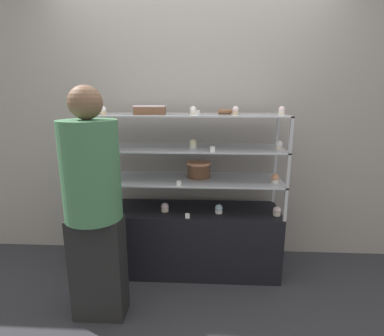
# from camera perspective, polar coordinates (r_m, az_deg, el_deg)

# --- Properties ---
(ground_plane) EXTENTS (20.00, 20.00, 0.00)m
(ground_plane) POSITION_cam_1_polar(r_m,az_deg,el_deg) (2.88, -0.00, -18.50)
(ground_plane) COLOR #2D2D33
(back_wall) EXTENTS (8.00, 0.05, 2.60)m
(back_wall) POSITION_cam_1_polar(r_m,az_deg,el_deg) (2.83, 0.41, 8.90)
(back_wall) COLOR gray
(back_wall) RESTS_ON ground_plane
(display_base) EXTENTS (1.50, 0.46, 0.58)m
(display_base) POSITION_cam_1_polar(r_m,az_deg,el_deg) (2.74, -0.00, -13.40)
(display_base) COLOR black
(display_base) RESTS_ON ground_plane
(display_riser_lower) EXTENTS (1.50, 0.46, 0.27)m
(display_riser_lower) POSITION_cam_1_polar(r_m,az_deg,el_deg) (2.54, -0.00, -2.41)
(display_riser_lower) COLOR #B7B7BC
(display_riser_lower) RESTS_ON display_base
(display_riser_middle) EXTENTS (1.50, 0.46, 0.27)m
(display_riser_middle) POSITION_cam_1_polar(r_m,az_deg,el_deg) (2.48, -0.00, 3.62)
(display_riser_middle) COLOR #B7B7BC
(display_riser_middle) RESTS_ON display_riser_lower
(display_riser_upper) EXTENTS (1.50, 0.46, 0.27)m
(display_riser_upper) POSITION_cam_1_polar(r_m,az_deg,el_deg) (2.45, -0.00, 9.87)
(display_riser_upper) COLOR #B7B7BC
(display_riser_upper) RESTS_ON display_riser_middle
(layer_cake_centerpiece) EXTENTS (0.20, 0.20, 0.14)m
(layer_cake_centerpiece) POSITION_cam_1_polar(r_m,az_deg,el_deg) (2.57, 1.30, -0.27)
(layer_cake_centerpiece) COLOR brown
(layer_cake_centerpiece) RESTS_ON display_riser_lower
(sheet_cake_frosted) EXTENTS (0.25, 0.12, 0.07)m
(sheet_cake_frosted) POSITION_cam_1_polar(r_m,az_deg,el_deg) (2.44, -8.03, 10.90)
(sheet_cake_frosted) COLOR brown
(sheet_cake_frosted) RESTS_ON display_riser_upper
(cupcake_0) EXTENTS (0.06, 0.06, 0.08)m
(cupcake_0) POSITION_cam_1_polar(r_m,az_deg,el_deg) (2.69, -14.90, -6.88)
(cupcake_0) COLOR white
(cupcake_0) RESTS_ON display_base
(cupcake_1) EXTENTS (0.06, 0.06, 0.08)m
(cupcake_1) POSITION_cam_1_polar(r_m,az_deg,el_deg) (2.57, -5.19, -7.48)
(cupcake_1) COLOR beige
(cupcake_1) RESTS_ON display_base
(cupcake_2) EXTENTS (0.06, 0.06, 0.08)m
(cupcake_2) POSITION_cam_1_polar(r_m,az_deg,el_deg) (2.53, 5.12, -7.79)
(cupcake_2) COLOR white
(cupcake_2) RESTS_ON display_base
(cupcake_3) EXTENTS (0.06, 0.06, 0.08)m
(cupcake_3) POSITION_cam_1_polar(r_m,az_deg,el_deg) (2.57, 15.86, -7.92)
(cupcake_3) COLOR beige
(cupcake_3) RESTS_ON display_base
(price_tag_0) EXTENTS (0.04, 0.00, 0.04)m
(price_tag_0) POSITION_cam_1_polar(r_m,az_deg,el_deg) (2.42, -0.87, -9.11)
(price_tag_0) COLOR white
(price_tag_0) RESTS_ON display_base
(cupcake_4) EXTENTS (0.06, 0.06, 0.07)m
(cupcake_4) POSITION_cam_1_polar(r_m,az_deg,el_deg) (2.57, -15.66, -1.59)
(cupcake_4) COLOR white
(cupcake_4) RESTS_ON display_riser_lower
(cupcake_5) EXTENTS (0.06, 0.06, 0.07)m
(cupcake_5) POSITION_cam_1_polar(r_m,az_deg,el_deg) (2.51, 15.54, -1.95)
(cupcake_5) COLOR white
(cupcake_5) RESTS_ON display_riser_lower
(price_tag_1) EXTENTS (0.04, 0.00, 0.04)m
(price_tag_1) POSITION_cam_1_polar(r_m,az_deg,el_deg) (2.33, -2.50, -2.93)
(price_tag_1) COLOR white
(price_tag_1) RESTS_ON display_riser_lower
(cupcake_6) EXTENTS (0.06, 0.06, 0.07)m
(cupcake_6) POSITION_cam_1_polar(r_m,az_deg,el_deg) (2.55, -16.00, 4.53)
(cupcake_6) COLOR beige
(cupcake_6) RESTS_ON display_riser_middle
(cupcake_7) EXTENTS (0.06, 0.06, 0.07)m
(cupcake_7) POSITION_cam_1_polar(r_m,az_deg,el_deg) (2.43, 0.19, 4.60)
(cupcake_7) COLOR white
(cupcake_7) RESTS_ON display_riser_middle
(cupcake_8) EXTENTS (0.06, 0.06, 0.07)m
(cupcake_8) POSITION_cam_1_polar(r_m,az_deg,el_deg) (2.46, 16.18, 4.18)
(cupcake_8) COLOR beige
(cupcake_8) RESTS_ON display_riser_middle
(price_tag_2) EXTENTS (0.04, 0.00, 0.04)m
(price_tag_2) POSITION_cam_1_polar(r_m,az_deg,el_deg) (2.26, 3.96, 3.56)
(price_tag_2) COLOR white
(price_tag_2) RESTS_ON display_riser_middle
(cupcake_9) EXTENTS (0.05, 0.05, 0.07)m
(cupcake_9) POSITION_cam_1_polar(r_m,az_deg,el_deg) (2.46, -16.60, 10.45)
(cupcake_9) COLOR #CCB28C
(cupcake_9) RESTS_ON display_riser_upper
(cupcake_10) EXTENTS (0.05, 0.05, 0.07)m
(cupcake_10) POSITION_cam_1_polar(r_m,az_deg,el_deg) (2.36, 0.20, 10.89)
(cupcake_10) COLOR beige
(cupcake_10) RESTS_ON display_riser_upper
(cupcake_11) EXTENTS (0.05, 0.05, 0.07)m
(cupcake_11) POSITION_cam_1_polar(r_m,az_deg,el_deg) (2.41, 8.30, 10.80)
(cupcake_11) COLOR #CCB28C
(cupcake_11) RESTS_ON display_riser_upper
(cupcake_12) EXTENTS (0.05, 0.05, 0.07)m
(cupcake_12) POSITION_cam_1_polar(r_m,az_deg,el_deg) (2.45, 16.71, 10.43)
(cupcake_12) COLOR beige
(cupcake_12) RESTS_ON display_riser_upper
(price_tag_3) EXTENTS (0.04, 0.00, 0.04)m
(price_tag_3) POSITION_cam_1_polar(r_m,az_deg,el_deg) (2.23, 1.02, 10.46)
(price_tag_3) COLOR white
(price_tag_3) RESTS_ON display_riser_upper
(donut_glazed) EXTENTS (0.12, 0.12, 0.04)m
(donut_glazed) POSITION_cam_1_polar(r_m,az_deg,el_deg) (2.49, 6.30, 10.65)
(donut_glazed) COLOR brown
(donut_glazed) RESTS_ON display_riser_upper
(customer_figure) EXTENTS (0.37, 0.37, 1.60)m
(customer_figure) POSITION_cam_1_polar(r_m,az_deg,el_deg) (2.08, -18.27, -6.14)
(customer_figure) COLOR black
(customer_figure) RESTS_ON ground_plane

